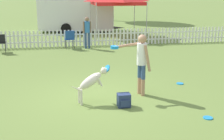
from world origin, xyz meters
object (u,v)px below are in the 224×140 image
Objects in this scene: backpack_on_grass at (124,100)px; frisbee_near_dog at (180,84)px; folding_chair_blue_left at (70,38)px; frisbee_near_handler at (208,118)px; folding_chair_center at (0,41)px; leaping_dog at (92,80)px; handler_person at (140,57)px; equipment_trailer at (77,11)px; spectator_standing at (87,30)px.

frisbee_near_dog is at bearing 36.58° from backpack_on_grass.
frisbee_near_dog is at bearing 109.63° from folding_chair_blue_left.
frisbee_near_handler is 1.00× the size of frisbee_near_dog.
folding_chair_center reaches higher than frisbee_near_handler.
frisbee_near_dog is at bearing 96.61° from leaping_dog.
handler_person is 1.88× the size of folding_chair_blue_left.
spectator_standing is at bearing -78.95° from equipment_trailer.
equipment_trailer reaches higher than leaping_dog.
folding_chair_center is (-4.23, 7.86, 0.36)m from backpack_on_grass.
handler_person is 7.71× the size of frisbee_near_handler.
leaping_dog is 3.27× the size of backpack_on_grass.
backpack_on_grass is (-2.17, -1.61, 0.16)m from frisbee_near_dog.
folding_chair_center is at bearing -169.50° from leaping_dog.
spectator_standing is (0.65, 7.74, 0.34)m from leaping_dog.
handler_person is 4.98× the size of backpack_on_grass.
backpack_on_grass is (0.75, -0.47, -0.44)m from leaping_dog.
equipment_trailer is (-0.11, 14.86, 1.26)m from backpack_on_grass.
leaping_dog is at bearing 108.34° from folding_chair_center.
folding_chair_center is 0.15× the size of equipment_trailer.
equipment_trailer reaches higher than folding_chair_blue_left.
folding_chair_blue_left is (-1.61, 7.44, -0.53)m from handler_person.
leaping_dog is 7.78m from spectator_standing.
equipment_trailer is at bearing -102.97° from folding_chair_blue_left.
folding_chair_center is 4.17m from spectator_standing.
folding_chair_center is (-4.87, 7.02, -0.55)m from handler_person.
backpack_on_grass is 8.35m from folding_chair_blue_left.
handler_person reaches higher than backpack_on_grass.
leaping_dog is 0.72× the size of spectator_standing.
handler_person is at bearing 52.76° from backpack_on_grass.
backpack_on_grass is 14.91m from equipment_trailer.
handler_person reaches higher than spectator_standing.
folding_chair_blue_left reaches higher than folding_chair_center.
backpack_on_grass is at bearing 128.05° from handler_person.
frisbee_near_handler is at bearing -164.28° from handler_person.
frisbee_near_handler is at bearing -31.21° from backpack_on_grass.
folding_chair_blue_left reaches higher than frisbee_near_handler.
handler_person is at bearing 96.67° from folding_chair_blue_left.
backpack_on_grass is at bearing 43.21° from leaping_dog.
frisbee_near_dog is 0.24× the size of folding_chair_blue_left.
equipment_trailer is at bearing -97.59° from spectator_standing.
equipment_trailer is (0.64, 14.39, 0.82)m from leaping_dog.
folding_chair_center is at bearing 1.90° from folding_chair_blue_left.
equipment_trailer is (4.12, 6.99, 0.90)m from folding_chair_center.
leaping_dog is at bearing -158.68° from frisbee_near_dog.
folding_chair_center is (-3.26, -0.43, -0.02)m from folding_chair_blue_left.
folding_chair_center is at bearing 118.28° from backpack_on_grass.
frisbee_near_handler is 9.51m from spectator_standing.
handler_person is 1.09× the size of spectator_standing.
frisbee_near_dog is (0.40, 2.68, 0.00)m from frisbee_near_handler.
handler_person is at bearing 88.03° from spectator_standing.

